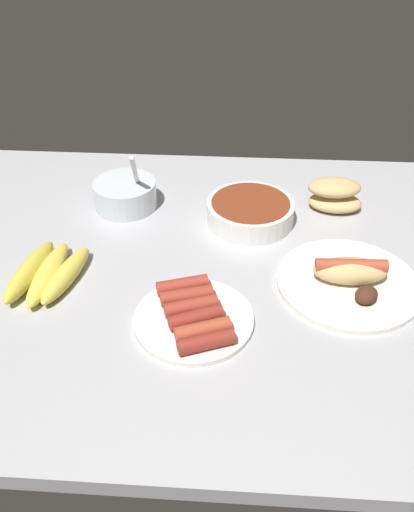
{
  "coord_description": "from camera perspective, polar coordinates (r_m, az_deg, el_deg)",
  "views": [
    {
      "loc": [
        4.58,
        -79.66,
        62.83
      ],
      "look_at": [
        -0.54,
        -1.37,
        3.0
      ],
      "focal_mm": 37.35,
      "sensor_mm": 36.0,
      "label": 1
    }
  ],
  "objects": [
    {
      "name": "plate_hotdog_assembled",
      "position": [
        0.99,
        15.01,
        -2.32
      ],
      "size": [
        25.84,
        25.84,
        5.61
      ],
      "color": "white",
      "rests_on": "ground_plane"
    },
    {
      "name": "bowl_coleslaw",
      "position": [
        1.18,
        -8.75,
        6.67
      ],
      "size": [
        13.64,
        13.72,
        15.51
      ],
      "color": "silver",
      "rests_on": "ground_plane"
    },
    {
      "name": "ground_plane",
      "position": [
        1.02,
        0.35,
        -1.55
      ],
      "size": [
        120.0,
        90.0,
        3.0
      ],
      "primitive_type": "cube",
      "color": "#B2B2B7"
    },
    {
      "name": "bread_stack",
      "position": [
        1.19,
        13.51,
        6.37
      ],
      "size": [
        12.47,
        8.11,
        7.2
      ],
      "color": "#DBB77A",
      "rests_on": "ground_plane"
    },
    {
      "name": "banana_bunch",
      "position": [
        1.01,
        -16.8,
        -1.75
      ],
      "size": [
        13.55,
        18.64,
        3.93
      ],
      "color": "#E5D14C",
      "rests_on": "ground_plane"
    },
    {
      "name": "plate_sausages",
      "position": [
        0.89,
        -1.44,
        -6.43
      ],
      "size": [
        20.17,
        20.17,
        3.57
      ],
      "color": "white",
      "rests_on": "ground_plane"
    },
    {
      "name": "bowl_chili",
      "position": [
        1.12,
        4.65,
        4.83
      ],
      "size": [
        18.28,
        18.28,
        4.77
      ],
      "color": "white",
      "rests_on": "ground_plane"
    }
  ]
}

